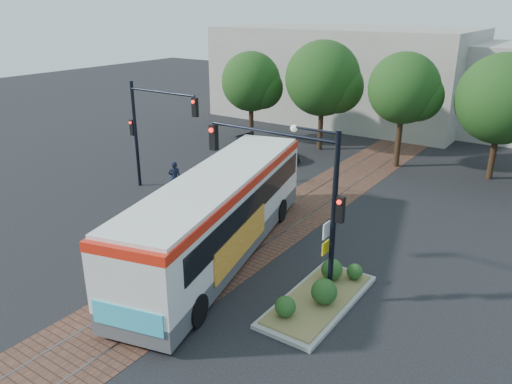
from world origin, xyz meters
TOP-DOWN VIEW (x-y plane):
  - ground at (0.00, 0.00)m, footprint 120.00×120.00m
  - trackbed at (0.00, 4.00)m, footprint 3.60×40.00m
  - tree_row at (1.21, 16.42)m, footprint 26.40×5.60m
  - warehouses at (-0.53, 28.75)m, footprint 40.00×13.00m
  - city_bus at (-0.31, -0.06)m, footprint 6.00×13.55m
  - traffic_island at (4.82, -0.90)m, footprint 2.20×5.20m
  - signal_pole_main at (3.86, -0.81)m, footprint 5.49×0.46m
  - signal_pole_left at (-8.37, 4.00)m, footprint 4.99×0.34m
  - officer at (-6.83, 4.13)m, footprint 0.81×0.80m
  - parked_car at (-6.29, 12.70)m, footprint 4.97×2.58m

SIDE VIEW (x-z plane):
  - ground at x=0.00m, z-range 0.00..0.00m
  - trackbed at x=0.00m, z-range 0.00..0.02m
  - traffic_island at x=4.82m, z-range -0.24..0.89m
  - parked_car at x=-6.29m, z-range 0.00..1.38m
  - officer at x=-6.83m, z-range 0.00..1.88m
  - city_bus at x=-0.31m, z-range 0.20..3.76m
  - warehouses at x=-0.53m, z-range -0.19..7.81m
  - signal_pole_left at x=-8.37m, z-range 0.86..6.86m
  - signal_pole_main at x=3.86m, z-range 1.16..7.16m
  - tree_row at x=1.21m, z-range 1.01..8.69m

